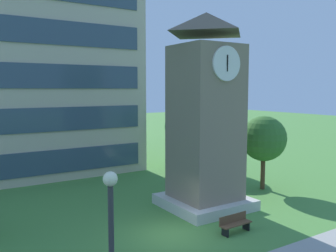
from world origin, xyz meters
TOP-DOWN VIEW (x-y plane):
  - ground_plane at (0.00, 0.00)m, footprint 160.00×160.00m
  - clock_tower at (3.94, 2.53)m, footprint 4.64×4.64m
  - park_bench at (2.75, -1.39)m, footprint 1.82×0.55m
  - street_lamp at (-5.96, -6.38)m, footprint 0.36×0.36m
  - tree_by_building at (9.37, 11.48)m, footprint 4.58×4.58m
  - tree_near_tower at (9.86, 3.45)m, footprint 3.17×3.17m

SIDE VIEW (x-z plane):
  - ground_plane at x=0.00m, z-range 0.00..0.00m
  - park_bench at x=2.75m, z-range 0.02..0.90m
  - street_lamp at x=-5.96m, z-range 0.67..5.78m
  - tree_near_tower at x=9.86m, z-range 0.99..6.19m
  - tree_by_building at x=9.37m, z-range 0.73..6.80m
  - clock_tower at x=3.94m, z-range -0.57..10.85m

